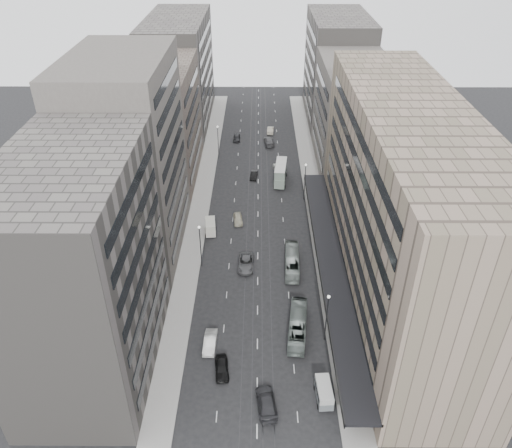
{
  "coord_description": "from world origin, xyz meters",
  "views": [
    {
      "loc": [
        0.09,
        -56.29,
        53.58
      ],
      "look_at": [
        -0.32,
        15.53,
        6.44
      ],
      "focal_mm": 35.0,
      "sensor_mm": 36.0,
      "label": 1
    }
  ],
  "objects_px": {
    "double_decker": "(281,173)",
    "vw_microbus": "(324,392)",
    "panel_van": "(210,227)",
    "sedan_1": "(210,342)",
    "sedan_0": "(222,368)",
    "bus_far": "(292,262)",
    "pedestrian": "(343,374)",
    "bus_near": "(298,325)",
    "sedan_2": "(246,263)"
  },
  "relations": [
    {
      "from": "bus_far",
      "to": "sedan_1",
      "type": "relative_size",
      "value": 2.02
    },
    {
      "from": "bus_far",
      "to": "sedan_2",
      "type": "height_order",
      "value": "bus_far"
    },
    {
      "from": "panel_van",
      "to": "sedan_1",
      "type": "height_order",
      "value": "panel_van"
    },
    {
      "from": "vw_microbus",
      "to": "sedan_1",
      "type": "distance_m",
      "value": 17.54
    },
    {
      "from": "panel_van",
      "to": "sedan_2",
      "type": "height_order",
      "value": "panel_van"
    },
    {
      "from": "bus_far",
      "to": "sedan_0",
      "type": "bearing_deg",
      "value": 67.19
    },
    {
      "from": "sedan_1",
      "to": "pedestrian",
      "type": "relative_size",
      "value": 3.0
    },
    {
      "from": "panel_van",
      "to": "sedan_1",
      "type": "xyz_separation_m",
      "value": [
        2.28,
        -28.67,
        -0.64
      ]
    },
    {
      "from": "double_decker",
      "to": "vw_microbus",
      "type": "relative_size",
      "value": 1.89
    },
    {
      "from": "sedan_2",
      "to": "panel_van",
      "type": "bearing_deg",
      "value": 125.19
    },
    {
      "from": "sedan_2",
      "to": "bus_far",
      "type": "bearing_deg",
      "value": -0.85
    },
    {
      "from": "double_decker",
      "to": "sedan_1",
      "type": "bearing_deg",
      "value": -97.4
    },
    {
      "from": "bus_near",
      "to": "vw_microbus",
      "type": "height_order",
      "value": "bus_near"
    },
    {
      "from": "panel_van",
      "to": "sedan_0",
      "type": "bearing_deg",
      "value": -88.79
    },
    {
      "from": "double_decker",
      "to": "pedestrian",
      "type": "bearing_deg",
      "value": -77.35
    },
    {
      "from": "vw_microbus",
      "to": "panel_van",
      "type": "distance_m",
      "value": 41.34
    },
    {
      "from": "bus_far",
      "to": "sedan_2",
      "type": "bearing_deg",
      "value": 0.23
    },
    {
      "from": "sedan_0",
      "to": "pedestrian",
      "type": "distance_m",
      "value": 16.14
    },
    {
      "from": "vw_microbus",
      "to": "pedestrian",
      "type": "bearing_deg",
      "value": 43.67
    },
    {
      "from": "sedan_0",
      "to": "pedestrian",
      "type": "height_order",
      "value": "pedestrian"
    },
    {
      "from": "vw_microbus",
      "to": "pedestrian",
      "type": "xyz_separation_m",
      "value": [
        2.88,
        3.1,
        -0.34
      ]
    },
    {
      "from": "bus_near",
      "to": "panel_van",
      "type": "distance_m",
      "value": 29.89
    },
    {
      "from": "bus_far",
      "to": "vw_microbus",
      "type": "height_order",
      "value": "bus_far"
    },
    {
      "from": "vw_microbus",
      "to": "sedan_1",
      "type": "bearing_deg",
      "value": 146.38
    },
    {
      "from": "bus_near",
      "to": "sedan_0",
      "type": "bearing_deg",
      "value": 40.99
    },
    {
      "from": "bus_far",
      "to": "sedan_0",
      "type": "relative_size",
      "value": 2.16
    },
    {
      "from": "panel_van",
      "to": "sedan_1",
      "type": "distance_m",
      "value": 28.76
    },
    {
      "from": "sedan_0",
      "to": "sedan_2",
      "type": "bearing_deg",
      "value": 76.53
    },
    {
      "from": "pedestrian",
      "to": "vw_microbus",
      "type": "bearing_deg",
      "value": 44.85
    },
    {
      "from": "bus_near",
      "to": "double_decker",
      "type": "distance_m",
      "value": 46.26
    },
    {
      "from": "panel_van",
      "to": "vw_microbus",
      "type": "bearing_deg",
      "value": -71.08
    },
    {
      "from": "sedan_1",
      "to": "sedan_0",
      "type": "bearing_deg",
      "value": -65.15
    },
    {
      "from": "bus_far",
      "to": "pedestrian",
      "type": "relative_size",
      "value": 6.06
    },
    {
      "from": "bus_far",
      "to": "pedestrian",
      "type": "xyz_separation_m",
      "value": [
        5.45,
        -23.73,
        -0.41
      ]
    },
    {
      "from": "vw_microbus",
      "to": "double_decker",
      "type": "bearing_deg",
      "value": 90.0
    },
    {
      "from": "double_decker",
      "to": "sedan_2",
      "type": "bearing_deg",
      "value": -96.88
    },
    {
      "from": "panel_van",
      "to": "pedestrian",
      "type": "distance_m",
      "value": 39.94
    },
    {
      "from": "panel_van",
      "to": "sedan_2",
      "type": "xyz_separation_m",
      "value": [
        6.94,
        -10.35,
        -0.63
      ]
    },
    {
      "from": "sedan_1",
      "to": "sedan_2",
      "type": "xyz_separation_m",
      "value": [
        4.66,
        18.32,
        0.01
      ]
    },
    {
      "from": "bus_near",
      "to": "double_decker",
      "type": "relative_size",
      "value": 1.22
    },
    {
      "from": "sedan_2",
      "to": "sedan_1",
      "type": "bearing_deg",
      "value": -102.95
    },
    {
      "from": "pedestrian",
      "to": "double_decker",
      "type": "bearing_deg",
      "value": -85.63
    },
    {
      "from": "bus_near",
      "to": "sedan_1",
      "type": "bearing_deg",
      "value": 18.73
    },
    {
      "from": "sedan_0",
      "to": "pedestrian",
      "type": "bearing_deg",
      "value": -10.71
    },
    {
      "from": "sedan_2",
      "to": "pedestrian",
      "type": "xyz_separation_m",
      "value": [
        13.37,
        -24.04,
        0.15
      ]
    },
    {
      "from": "panel_van",
      "to": "sedan_0",
      "type": "xyz_separation_m",
      "value": [
        4.21,
        -33.25,
        -0.67
      ]
    },
    {
      "from": "bus_far",
      "to": "sedan_2",
      "type": "relative_size",
      "value": 1.69
    },
    {
      "from": "vw_microbus",
      "to": "panel_van",
      "type": "bearing_deg",
      "value": 111.51
    },
    {
      "from": "sedan_0",
      "to": "sedan_1",
      "type": "height_order",
      "value": "sedan_1"
    },
    {
      "from": "bus_near",
      "to": "bus_far",
      "type": "relative_size",
      "value": 1.04
    }
  ]
}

